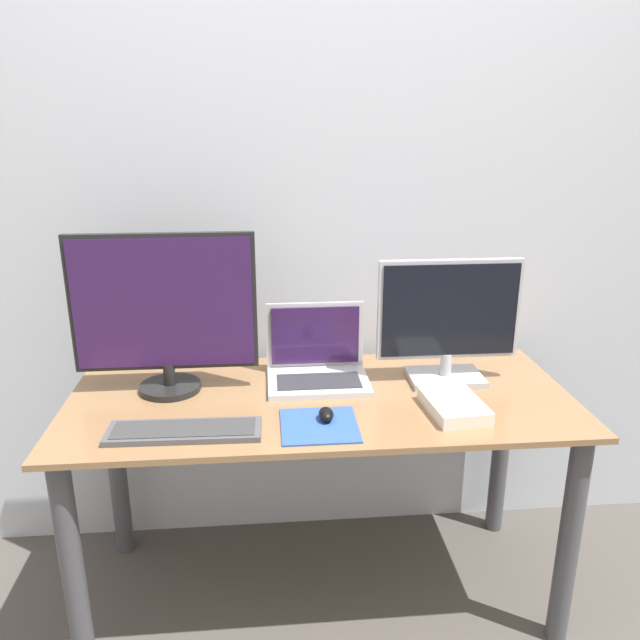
{
  "coord_description": "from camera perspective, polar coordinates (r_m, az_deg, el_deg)",
  "views": [
    {
      "loc": [
        -0.16,
        -1.38,
        1.52
      ],
      "look_at": [
        -0.0,
        0.35,
        0.95
      ],
      "focal_mm": 35.0,
      "sensor_mm": 36.0,
      "label": 1
    }
  ],
  "objects": [
    {
      "name": "mousepad",
      "position": [
        1.73,
        -0.07,
        -9.62
      ],
      "size": [
        0.21,
        0.21,
        0.0
      ],
      "color": "#2D519E",
      "rests_on": "desk"
    },
    {
      "name": "laptop",
      "position": [
        2.0,
        -0.29,
        -3.86
      ],
      "size": [
        0.32,
        0.23,
        0.24
      ],
      "color": "silver",
      "rests_on": "desk"
    },
    {
      "name": "book",
      "position": [
        1.84,
        12.17,
        -7.7
      ],
      "size": [
        0.17,
        0.22,
        0.04
      ],
      "color": "silver",
      "rests_on": "desk"
    },
    {
      "name": "mouse",
      "position": [
        1.74,
        0.55,
        -8.62
      ],
      "size": [
        0.04,
        0.07,
        0.03
      ],
      "color": "black",
      "rests_on": "mousepad"
    },
    {
      "name": "monitor_left",
      "position": [
        1.91,
        -14.05,
        0.76
      ],
      "size": [
        0.55,
        0.19,
        0.49
      ],
      "color": "black",
      "rests_on": "desk"
    },
    {
      "name": "wall_back",
      "position": [
        2.14,
        -0.91,
        10.84
      ],
      "size": [
        7.0,
        0.05,
        2.5
      ],
      "color": "silver",
      "rests_on": "ground_plane"
    },
    {
      "name": "desk",
      "position": [
        1.97,
        0.06,
        -10.72
      ],
      "size": [
        1.52,
        0.66,
        0.71
      ],
      "color": "olive",
      "rests_on": "ground_plane"
    },
    {
      "name": "monitor_right",
      "position": [
        1.98,
        11.67,
        -0.08
      ],
      "size": [
        0.45,
        0.16,
        0.39
      ],
      "color": "#B2B2B7",
      "rests_on": "desk"
    },
    {
      "name": "keyboard",
      "position": [
        1.72,
        -12.31,
        -9.89
      ],
      "size": [
        0.41,
        0.13,
        0.02
      ],
      "color": "#4C4C51",
      "rests_on": "desk"
    }
  ]
}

